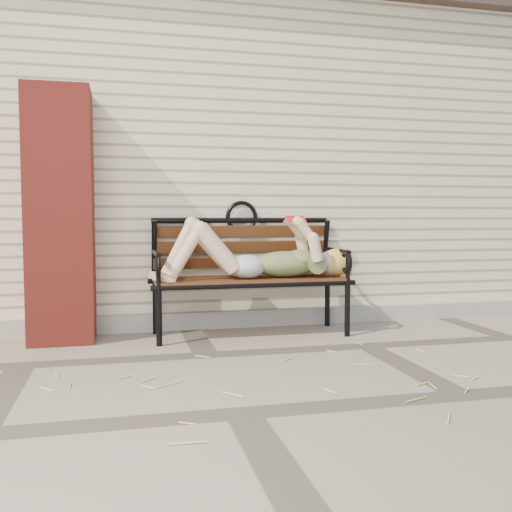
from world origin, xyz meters
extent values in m
plane|color=gray|center=(0.00, 0.00, 0.00)|extent=(80.00, 80.00, 0.00)
cube|color=beige|center=(0.00, 3.00, 1.50)|extent=(8.00, 4.00, 3.00)
cube|color=#42362F|center=(0.00, 3.00, 3.15)|extent=(8.30, 4.30, 0.30)
cube|color=#B0AA9F|center=(0.00, 0.97, 0.07)|extent=(8.00, 0.10, 0.15)
cube|color=maroon|center=(-2.30, 0.75, 1.00)|extent=(0.50, 0.50, 2.00)
cylinder|color=black|center=(-1.56, 0.37, 0.24)|extent=(0.05, 0.05, 0.47)
cylinder|color=black|center=(-1.56, 0.84, 0.24)|extent=(0.05, 0.05, 0.47)
cylinder|color=black|center=(-0.01, 0.37, 0.24)|extent=(0.05, 0.05, 0.47)
cylinder|color=black|center=(-0.01, 0.84, 0.24)|extent=(0.05, 0.05, 0.47)
cube|color=#592F16|center=(-0.79, 0.61, 0.47)|extent=(1.59, 0.51, 0.03)
cylinder|color=black|center=(-0.79, 0.37, 0.45)|extent=(1.67, 0.04, 0.04)
cylinder|color=black|center=(-0.79, 0.84, 0.45)|extent=(1.67, 0.04, 0.04)
torus|color=black|center=(-0.79, 0.96, 0.99)|extent=(0.29, 0.04, 0.29)
ellipsoid|color=#0A3F48|center=(-0.49, 0.57, 0.60)|extent=(0.56, 0.32, 0.22)
ellipsoid|color=#0A3F48|center=(-0.37, 0.57, 0.63)|extent=(0.27, 0.31, 0.17)
ellipsoid|color=#B1B0B6|center=(-0.83, 0.57, 0.58)|extent=(0.31, 0.36, 0.20)
sphere|color=beige|center=(-0.09, 0.57, 0.60)|extent=(0.23, 0.23, 0.23)
ellipsoid|color=gold|center=(-0.03, 0.57, 0.60)|extent=(0.26, 0.27, 0.24)
cube|color=red|center=(-0.41, 0.57, 0.99)|extent=(0.15, 0.02, 0.02)
cube|color=silver|center=(-0.41, 0.53, 0.97)|extent=(0.15, 0.09, 0.05)
cube|color=silver|center=(-0.41, 0.62, 0.97)|extent=(0.15, 0.09, 0.05)
cube|color=red|center=(-0.41, 0.53, 0.97)|extent=(0.16, 0.10, 0.05)
cube|color=red|center=(-0.41, 0.62, 0.97)|extent=(0.16, 0.10, 0.05)
cylinder|color=#D9C46A|center=(-0.15, -0.47, 0.01)|extent=(0.02, 0.14, 0.01)
cylinder|color=#D9C46A|center=(-0.39, 0.07, 0.01)|extent=(0.14, 0.07, 0.01)
cylinder|color=#D9C46A|center=(0.15, -0.27, 0.01)|extent=(0.14, 0.11, 0.01)
cylinder|color=#D9C46A|center=(-1.35, -0.37, 0.01)|extent=(0.05, 0.11, 0.01)
cylinder|color=#D9C46A|center=(-1.23, -0.43, 0.01)|extent=(0.08, 0.09, 0.01)
cylinder|color=#D9C46A|center=(0.04, -1.12, 0.01)|extent=(0.10, 0.15, 0.01)
cylinder|color=#D9C46A|center=(-1.97, -0.86, 0.01)|extent=(0.16, 0.07, 0.01)
cylinder|color=#D9C46A|center=(-0.84, -0.39, 0.01)|extent=(0.09, 0.09, 0.01)
cylinder|color=#D9C46A|center=(-1.55, -0.55, 0.01)|extent=(0.14, 0.06, 0.01)
cylinder|color=#D9C46A|center=(-2.00, -0.01, 0.01)|extent=(0.15, 0.05, 0.01)
cylinder|color=#D9C46A|center=(-0.12, 0.07, 0.01)|extent=(0.01, 0.17, 0.01)
cylinder|color=#D9C46A|center=(-1.12, -1.58, 0.01)|extent=(0.08, 0.05, 0.01)
cylinder|color=#D9C46A|center=(-2.17, -1.57, 0.01)|extent=(0.05, 0.16, 0.01)
cylinder|color=#D9C46A|center=(-0.63, -1.04, 0.01)|extent=(0.03, 0.09, 0.01)
cylinder|color=#D9C46A|center=(-0.31, -0.10, 0.01)|extent=(0.07, 0.12, 0.01)
cylinder|color=#D9C46A|center=(-1.96, -0.65, 0.01)|extent=(0.13, 0.02, 0.01)
cylinder|color=#D9C46A|center=(-2.28, -1.15, 0.01)|extent=(0.02, 0.10, 0.01)
cylinder|color=#D9C46A|center=(-0.86, -0.33, 0.01)|extent=(0.16, 0.11, 0.01)
cylinder|color=#D9C46A|center=(-0.48, -0.60, 0.01)|extent=(0.15, 0.10, 0.01)
cylinder|color=#D9C46A|center=(-1.32, -0.31, 0.01)|extent=(0.01, 0.16, 0.01)
cylinder|color=#D9C46A|center=(-2.11, -0.15, 0.01)|extent=(0.02, 0.09, 0.01)
cylinder|color=#D9C46A|center=(-0.98, -0.87, 0.01)|extent=(0.03, 0.15, 0.01)
cylinder|color=#D9C46A|center=(-0.42, -0.47, 0.01)|extent=(0.16, 0.02, 0.01)
cylinder|color=#D9C46A|center=(0.01, -1.56, 0.01)|extent=(0.11, 0.15, 0.01)
cylinder|color=#D9C46A|center=(-1.03, -0.26, 0.01)|extent=(0.06, 0.07, 0.01)
camera|label=1|loc=(-1.84, -4.02, 1.00)|focal=40.00mm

